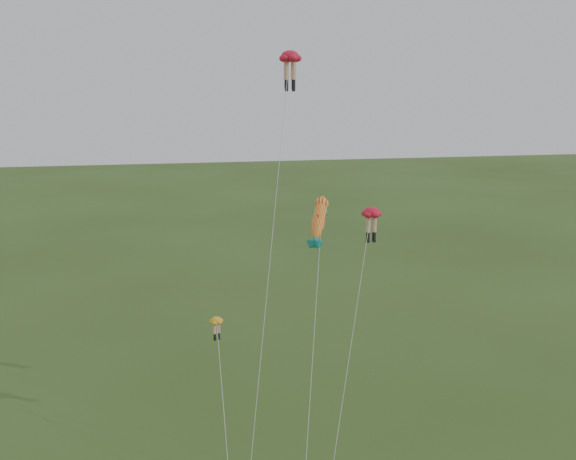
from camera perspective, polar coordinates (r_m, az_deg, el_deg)
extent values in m
ellipsoid|color=red|center=(42.83, 0.18, 15.19)|extent=(1.62, 1.62, 0.76)
cylinder|color=#DDA282|center=(42.77, -0.14, 13.99)|extent=(0.34, 0.34, 1.16)
cylinder|color=black|center=(42.77, -0.14, 12.83)|extent=(0.26, 0.26, 0.58)
cube|color=black|center=(42.77, -0.14, 12.33)|extent=(0.21, 0.35, 0.17)
cylinder|color=#DDA282|center=(42.83, 0.49, 13.99)|extent=(0.34, 0.34, 1.16)
cylinder|color=black|center=(42.82, 0.49, 12.83)|extent=(0.26, 0.26, 0.58)
cube|color=black|center=(42.83, 0.49, 12.33)|extent=(0.21, 0.35, 0.17)
cylinder|color=silver|center=(38.37, -1.54, -2.02)|extent=(4.49, 10.88, 23.91)
ellipsoid|color=red|center=(40.32, 7.45, 1.60)|extent=(1.35, 1.35, 0.66)
cylinder|color=#DDA282|center=(40.42, 7.14, 0.50)|extent=(0.29, 0.29, 1.01)
cylinder|color=black|center=(40.58, 7.11, -0.54)|extent=(0.23, 0.23, 0.50)
cube|color=black|center=(40.66, 7.10, -0.99)|extent=(0.17, 0.30, 0.15)
cylinder|color=#DDA282|center=(40.55, 7.68, 0.53)|extent=(0.29, 0.29, 1.01)
cylinder|color=black|center=(40.72, 7.65, -0.51)|extent=(0.23, 0.23, 0.50)
cube|color=black|center=(40.79, 7.64, -0.96)|extent=(0.17, 0.30, 0.15)
cylinder|color=silver|center=(38.05, 5.67, -9.84)|extent=(4.65, 7.91, 14.33)
ellipsoid|color=gold|center=(40.45, -6.38, -7.96)|extent=(1.14, 1.14, 0.45)
cylinder|color=#DDA282|center=(40.59, -6.54, -8.69)|extent=(0.20, 0.20, 0.68)
cylinder|color=black|center=(40.78, -6.52, -9.36)|extent=(0.15, 0.15, 0.34)
cube|color=black|center=(40.87, -6.52, -9.64)|extent=(0.17, 0.22, 0.10)
cylinder|color=#DDA282|center=(40.70, -6.19, -8.62)|extent=(0.20, 0.20, 0.68)
cylinder|color=black|center=(40.89, -6.17, -9.29)|extent=(0.15, 0.15, 0.34)
cube|color=black|center=(40.97, -6.16, -9.57)|extent=(0.17, 0.22, 0.10)
cylinder|color=silver|center=(38.23, -5.77, -15.24)|extent=(0.09, 8.23, 7.71)
ellipsoid|color=yellow|center=(39.00, 2.80, 1.12)|extent=(2.04, 3.13, 2.89)
sphere|color=yellow|center=(39.00, 2.80, 1.12)|extent=(1.34, 1.53, 1.27)
cone|color=#127873|center=(39.00, 2.80, 1.12)|extent=(1.12, 1.37, 1.21)
cone|color=#127873|center=(39.00, 2.80, 1.12)|extent=(1.12, 1.37, 1.21)
cone|color=#127873|center=(39.00, 2.80, 1.12)|extent=(0.64, 0.77, 0.68)
cone|color=#127873|center=(39.00, 2.80, 1.12)|extent=(0.64, 0.77, 0.68)
cone|color=red|center=(39.00, 2.80, 1.12)|extent=(0.67, 0.78, 0.67)
cylinder|color=silver|center=(36.97, 2.12, -10.87)|extent=(2.77, 8.35, 13.89)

